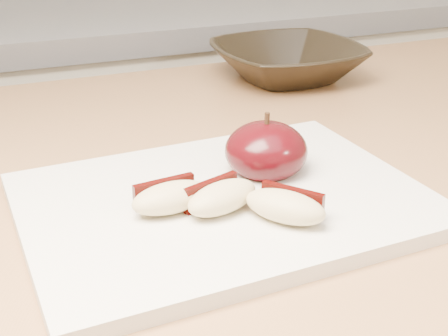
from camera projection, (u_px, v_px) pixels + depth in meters
name	position (u px, v px, depth m)	size (l,w,h in m)	color
back_cabinet	(65.00, 221.00, 1.37)	(2.40, 0.62, 0.94)	silver
cutting_board	(224.00, 202.00, 0.52)	(0.33, 0.24, 0.01)	silver
apple_half	(266.00, 151.00, 0.56)	(0.08, 0.08, 0.06)	black
apple_wedge_a	(170.00, 197.00, 0.49)	(0.07, 0.04, 0.02)	tan
apple_wedge_b	(221.00, 197.00, 0.49)	(0.07, 0.05, 0.02)	tan
apple_wedge_c	(286.00, 206.00, 0.48)	(0.07, 0.07, 0.02)	tan
bowl	(287.00, 62.00, 0.86)	(0.20, 0.20, 0.05)	black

